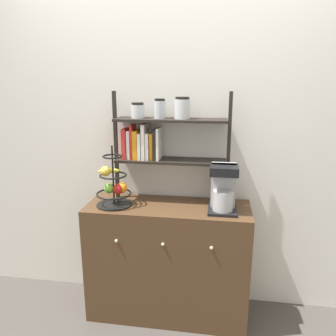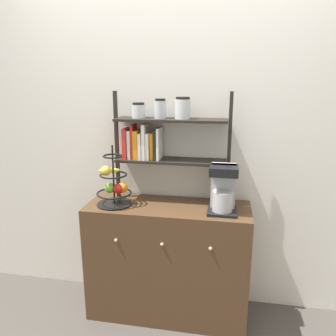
# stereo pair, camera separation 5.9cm
# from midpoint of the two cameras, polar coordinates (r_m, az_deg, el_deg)

# --- Properties ---
(ground_plane) EXTENTS (12.00, 12.00, 0.00)m
(ground_plane) POSITION_cam_midpoint_polar(r_m,az_deg,el_deg) (2.57, -1.54, -26.36)
(ground_plane) COLOR #47423D
(wall_back) EXTENTS (7.00, 0.05, 2.60)m
(wall_back) POSITION_cam_midpoint_polar(r_m,az_deg,el_deg) (2.43, 0.19, 5.48)
(wall_back) COLOR silver
(wall_back) RESTS_ON ground_plane
(sideboard) EXTENTS (1.14, 0.43, 0.85)m
(sideboard) POSITION_cam_midpoint_polar(r_m,az_deg,el_deg) (2.49, -0.73, -15.78)
(sideboard) COLOR #4C331E
(sideboard) RESTS_ON ground_plane
(coffee_maker) EXTENTS (0.19, 0.20, 0.32)m
(coffee_maker) POSITION_cam_midpoint_polar(r_m,az_deg,el_deg) (2.19, 8.82, -3.54)
(coffee_maker) COLOR black
(coffee_maker) RESTS_ON sideboard
(fruit_stand) EXTENTS (0.25, 0.25, 0.43)m
(fruit_stand) POSITION_cam_midpoint_polar(r_m,az_deg,el_deg) (2.30, -10.18, -3.12)
(fruit_stand) COLOR black
(fruit_stand) RESTS_ON sideboard
(shelf_hutch) EXTENTS (0.83, 0.20, 0.78)m
(shelf_hutch) POSITION_cam_midpoint_polar(r_m,az_deg,el_deg) (2.31, -2.58, 5.57)
(shelf_hutch) COLOR black
(shelf_hutch) RESTS_ON sideboard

